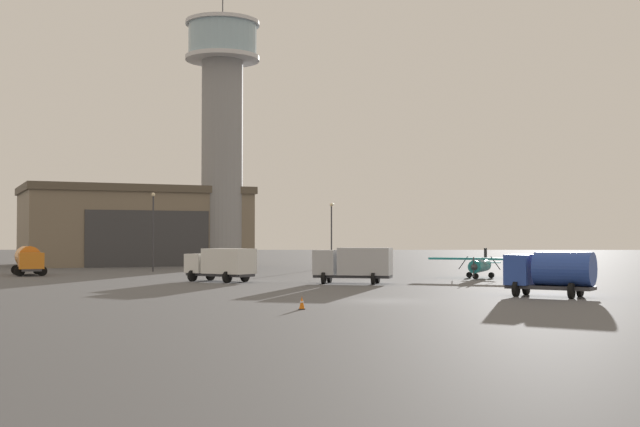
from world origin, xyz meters
name	(u,v)px	position (x,y,z in m)	size (l,w,h in m)	color
ground_plane	(383,301)	(0.00, 0.00, 0.00)	(400.00, 400.00, 0.00)	#545456
control_tower	(222,119)	(-18.42, 63.40, 20.30)	(10.32, 10.32, 38.01)	gray
hangar	(134,226)	(-31.28, 65.64, 5.47)	(35.64, 30.35, 10.89)	#7A6B56
airplane_teal	(480,264)	(10.98, 28.07, 1.32)	(9.43, 7.45, 2.83)	teal
truck_fuel_tanker_blue	(551,271)	(11.21, 3.50, 1.67)	(5.93, 4.82, 2.96)	#38383D
truck_fuel_tanker_orange	(29,259)	(-34.26, 33.39, 1.64)	(4.84, 6.74, 2.98)	#38383D
truck_box_white	(222,263)	(-12.80, 21.28, 1.63)	(6.64, 5.71, 2.91)	#38383D
truck_box_silver	(354,263)	(-1.30, 18.50, 1.71)	(6.81, 4.12, 3.01)	#38383D
light_post_west	(331,229)	(-3.21, 54.04, 4.93)	(0.44, 0.44, 8.23)	#38383D
light_post_east	(153,225)	(-23.28, 41.72, 5.30)	(0.44, 0.44, 8.92)	#38383D
traffic_cone_near_right	(302,303)	(-4.76, -6.07, 0.35)	(0.36, 0.36, 0.72)	black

